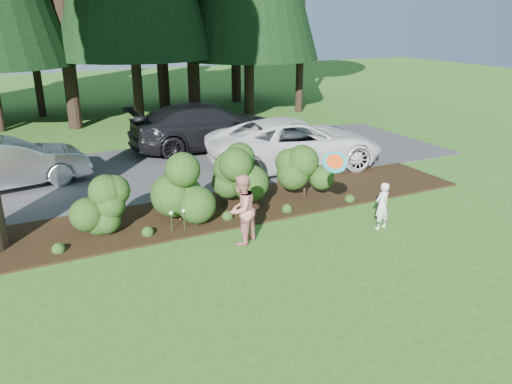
{
  "coord_description": "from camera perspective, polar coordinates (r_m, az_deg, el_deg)",
  "views": [
    {
      "loc": [
        -3.54,
        -7.89,
        4.77
      ],
      "look_at": [
        0.79,
        0.85,
        1.3
      ],
      "focal_mm": 35.0,
      "sensor_mm": 36.0,
      "label": 1
    }
  ],
  "objects": [
    {
      "name": "ground",
      "position": [
        9.87,
        -1.96,
        -9.31
      ],
      "size": [
        80.0,
        80.0,
        0.0
      ],
      "primitive_type": "plane",
      "color": "#355B1A",
      "rests_on": "ground"
    },
    {
      "name": "mulch_bed",
      "position": [
        12.61,
        -8.11,
        -2.72
      ],
      "size": [
        16.0,
        2.5,
        0.05
      ],
      "primitive_type": "cube",
      "color": "black",
      "rests_on": "ground"
    },
    {
      "name": "driveway",
      "position": [
        16.49,
        -12.85,
        2.33
      ],
      "size": [
        22.0,
        6.0,
        0.03
      ],
      "primitive_type": "cube",
      "color": "#38383A",
      "rests_on": "ground"
    },
    {
      "name": "shrub_row",
      "position": [
        12.48,
        -4.77,
        1.02
      ],
      "size": [
        6.53,
        1.6,
        1.61
      ],
      "color": "#193A11",
      "rests_on": "ground"
    },
    {
      "name": "lily_cluster",
      "position": [
        11.6,
        -8.27,
        -2.24
      ],
      "size": [
        0.69,
        0.09,
        0.57
      ],
      "color": "#193A11",
      "rests_on": "ground"
    },
    {
      "name": "car_silver_wagon",
      "position": [
        15.94,
        -26.72,
        2.91
      ],
      "size": [
        4.66,
        2.26,
        1.47
      ],
      "primitive_type": "imported",
      "rotation": [
        0.0,
        0.0,
        1.73
      ],
      "color": "silver",
      "rests_on": "driveway"
    },
    {
      "name": "car_white_suv",
      "position": [
        16.37,
        4.5,
        5.59
      ],
      "size": [
        6.04,
        3.43,
        1.59
      ],
      "primitive_type": "imported",
      "rotation": [
        0.0,
        0.0,
        1.43
      ],
      "color": "white",
      "rests_on": "driveway"
    },
    {
      "name": "car_dark_suv",
      "position": [
        18.72,
        -5.5,
        7.48
      ],
      "size": [
        5.88,
        2.54,
        1.68
      ],
      "primitive_type": "imported",
      "rotation": [
        0.0,
        0.0,
        1.54
      ],
      "color": "black",
      "rests_on": "driveway"
    },
    {
      "name": "child",
      "position": [
        11.99,
        14.22,
        -1.54
      ],
      "size": [
        0.46,
        0.34,
        1.14
      ],
      "primitive_type": "imported",
      "rotation": [
        0.0,
        0.0,
        3.32
      ],
      "color": "white",
      "rests_on": "ground"
    },
    {
      "name": "adult",
      "position": [
        10.81,
        -1.67,
        -2.02
      ],
      "size": [
        0.97,
        0.92,
        1.58
      ],
      "primitive_type": "imported",
      "rotation": [
        0.0,
        0.0,
        3.71
      ],
      "color": "red",
      "rests_on": "ground"
    },
    {
      "name": "frisbee",
      "position": [
        10.83,
        8.98,
        3.38
      ],
      "size": [
        0.62,
        0.44,
        0.51
      ],
      "color": "teal",
      "rests_on": "ground"
    }
  ]
}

